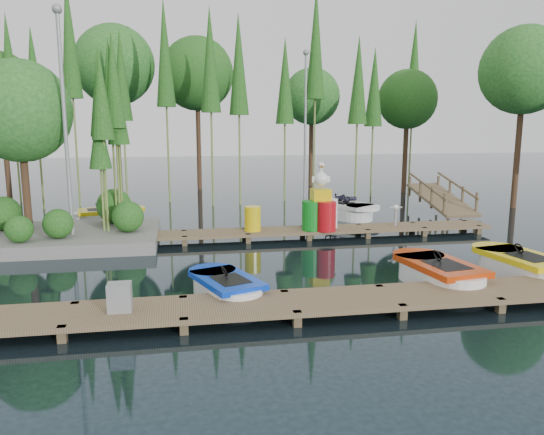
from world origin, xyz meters
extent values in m
plane|color=#1C2C35|center=(0.00, 0.00, 0.00)|extent=(90.00, 90.00, 0.00)
cube|color=brown|center=(0.00, -4.50, 0.25)|extent=(18.00, 1.50, 0.10)
cube|color=brown|center=(-4.30, -5.13, 0.05)|extent=(0.16, 0.16, 0.50)
cube|color=brown|center=(-4.30, -3.87, 0.05)|extent=(0.16, 0.16, 0.50)
cube|color=brown|center=(-2.15, -5.13, 0.05)|extent=(0.16, 0.16, 0.50)
cube|color=brown|center=(-2.15, -3.87, 0.05)|extent=(0.16, 0.16, 0.50)
cube|color=brown|center=(0.00, -5.13, 0.05)|extent=(0.16, 0.16, 0.50)
cube|color=brown|center=(0.00, -3.87, 0.05)|extent=(0.16, 0.16, 0.50)
cube|color=brown|center=(2.15, -5.13, 0.05)|extent=(0.16, 0.16, 0.50)
cube|color=brown|center=(2.15, -3.87, 0.05)|extent=(0.16, 0.16, 0.50)
cube|color=brown|center=(4.30, -5.13, 0.05)|extent=(0.16, 0.16, 0.50)
cube|color=brown|center=(4.30, -3.87, 0.05)|extent=(0.16, 0.16, 0.50)
cube|color=brown|center=(1.00, 2.50, 0.25)|extent=(15.00, 1.20, 0.10)
cube|color=brown|center=(-6.10, 2.02, 0.05)|extent=(0.16, 0.16, 0.50)
cube|color=brown|center=(-6.10, 2.98, 0.05)|extent=(0.16, 0.16, 0.50)
cube|color=brown|center=(-4.07, 2.02, 0.05)|extent=(0.16, 0.16, 0.50)
cube|color=brown|center=(-4.07, 2.98, 0.05)|extent=(0.16, 0.16, 0.50)
cube|color=brown|center=(-2.04, 2.02, 0.05)|extent=(0.16, 0.16, 0.50)
cube|color=brown|center=(-2.04, 2.98, 0.05)|extent=(0.16, 0.16, 0.50)
cube|color=brown|center=(-0.01, 2.02, 0.05)|extent=(0.16, 0.16, 0.50)
cube|color=brown|center=(-0.01, 2.98, 0.05)|extent=(0.16, 0.16, 0.50)
cube|color=brown|center=(2.01, 2.02, 0.05)|extent=(0.16, 0.16, 0.50)
cube|color=brown|center=(2.01, 2.98, 0.05)|extent=(0.16, 0.16, 0.50)
cube|color=brown|center=(4.04, 2.02, 0.05)|extent=(0.16, 0.16, 0.50)
cube|color=brown|center=(4.04, 2.98, 0.05)|extent=(0.16, 0.16, 0.50)
cube|color=brown|center=(6.07, 2.02, 0.05)|extent=(0.16, 0.16, 0.50)
cube|color=brown|center=(6.07, 2.98, 0.05)|extent=(0.16, 0.16, 0.50)
cube|color=brown|center=(8.10, 2.02, 0.05)|extent=(0.16, 0.16, 0.50)
cube|color=brown|center=(8.10, 2.98, 0.05)|extent=(0.16, 0.16, 0.50)
cube|color=slate|center=(-6.00, 3.00, 0.18)|extent=(6.20, 4.20, 0.42)
sphere|color=#29621E|center=(-7.80, 3.60, 0.94)|extent=(1.10, 1.10, 1.10)
sphere|color=#29621E|center=(-5.80, 2.00, 0.84)|extent=(0.90, 0.90, 0.90)
sphere|color=#29621E|center=(-4.40, 4.20, 0.99)|extent=(1.20, 1.20, 1.20)
sphere|color=#29621E|center=(-6.80, 1.60, 0.79)|extent=(0.80, 0.80, 0.80)
sphere|color=#29621E|center=(-3.80, 2.60, 0.89)|extent=(1.00, 1.00, 1.00)
cylinder|color=#422B1C|center=(-7.00, 3.40, 2.00)|extent=(0.24, 0.24, 3.60)
sphere|color=#31742A|center=(-7.00, 3.40, 4.20)|extent=(3.20, 3.20, 3.20)
cylinder|color=olive|center=(-4.25, 3.56, 2.97)|extent=(0.07, 0.07, 5.93)
cone|color=#29621E|center=(-4.25, 3.56, 5.04)|extent=(0.70, 0.70, 2.97)
cylinder|color=olive|center=(-4.57, 3.40, 2.83)|extent=(0.07, 0.07, 5.66)
cone|color=#29621E|center=(-4.57, 3.40, 4.81)|extent=(0.70, 0.70, 2.83)
cylinder|color=olive|center=(-4.07, 3.59, 2.61)|extent=(0.07, 0.07, 5.22)
cone|color=#29621E|center=(-4.07, 3.59, 4.44)|extent=(0.70, 0.70, 2.61)
cylinder|color=olive|center=(-4.44, 2.78, 2.76)|extent=(0.07, 0.07, 5.53)
cone|color=#29621E|center=(-4.44, 2.78, 4.70)|extent=(0.70, 0.70, 2.76)
cylinder|color=olive|center=(-4.59, 2.90, 2.01)|extent=(0.07, 0.07, 4.01)
cone|color=#29621E|center=(-4.59, 2.90, 3.41)|extent=(0.70, 0.70, 2.01)
cylinder|color=olive|center=(-4.13, 3.45, 3.05)|extent=(0.07, 0.07, 6.11)
cone|color=#29621E|center=(-4.13, 3.45, 5.19)|extent=(0.70, 0.70, 3.05)
cylinder|color=#422B1C|center=(12.74, 6.90, 3.03)|extent=(0.26, 0.26, 6.06)
sphere|color=#31742A|center=(12.74, 6.90, 6.06)|extent=(3.81, 3.81, 3.81)
cylinder|color=#422B1C|center=(9.99, 12.65, 2.51)|extent=(0.26, 0.26, 5.02)
sphere|color=#29621E|center=(9.99, 12.65, 5.02)|extent=(3.16, 3.16, 3.16)
cylinder|color=#422B1C|center=(5.74, 16.70, 2.65)|extent=(0.26, 0.26, 5.31)
sphere|color=#31742A|center=(5.74, 16.70, 5.31)|extent=(3.34, 3.34, 3.34)
cylinder|color=#422B1C|center=(-1.00, 16.03, 3.23)|extent=(0.26, 0.26, 6.46)
sphere|color=#29621E|center=(-1.00, 16.03, 6.46)|extent=(4.06, 4.06, 4.06)
cylinder|color=#422B1C|center=(-5.41, 16.00, 3.43)|extent=(0.26, 0.26, 6.85)
sphere|color=#31742A|center=(-5.41, 16.00, 6.85)|extent=(4.31, 4.31, 4.31)
cylinder|color=#422B1C|center=(-10.59, 13.75, 2.74)|extent=(0.26, 0.26, 5.48)
sphere|color=#29621E|center=(-10.59, 13.75, 5.48)|extent=(3.45, 3.45, 3.45)
cylinder|color=olive|center=(-9.73, 12.48, 4.18)|extent=(0.09, 0.09, 8.36)
cone|color=#29621E|center=(-9.73, 12.48, 6.52)|extent=(0.90, 0.90, 4.60)
cylinder|color=olive|center=(-8.16, 10.23, 3.74)|extent=(0.09, 0.09, 7.48)
cone|color=#29621E|center=(-8.16, 10.23, 5.83)|extent=(0.90, 0.90, 4.11)
cylinder|color=olive|center=(-6.71, 10.82, 4.83)|extent=(0.09, 0.09, 9.66)
cone|color=#29621E|center=(-6.71, 10.82, 7.54)|extent=(0.90, 0.90, 5.31)
cylinder|color=olive|center=(-4.68, 11.83, 3.85)|extent=(0.09, 0.09, 7.69)
cone|color=#29621E|center=(-4.68, 11.83, 6.00)|extent=(0.90, 0.90, 4.23)
cylinder|color=olive|center=(-2.63, 11.48, 4.49)|extent=(0.09, 0.09, 8.99)
cone|color=#29621E|center=(-2.63, 11.48, 7.01)|extent=(0.90, 0.90, 4.94)
cylinder|color=olive|center=(-0.63, 9.87, 4.22)|extent=(0.09, 0.09, 8.44)
cone|color=#29621E|center=(-0.63, 9.87, 6.58)|extent=(0.90, 0.90, 4.64)
cylinder|color=olive|center=(0.65, 10.00, 4.11)|extent=(0.09, 0.09, 8.22)
cone|color=#29621E|center=(0.65, 10.00, 6.41)|extent=(0.90, 0.90, 4.52)
cylinder|color=olive|center=(2.96, 10.87, 3.70)|extent=(0.09, 0.09, 7.41)
cone|color=#29621E|center=(2.96, 10.87, 5.78)|extent=(0.90, 0.90, 4.07)
cylinder|color=olive|center=(4.49, 11.10, 4.89)|extent=(0.09, 0.09, 9.77)
cone|color=#29621E|center=(4.49, 11.10, 7.62)|extent=(0.90, 0.90, 5.38)
cylinder|color=olive|center=(6.24, 9.83, 3.70)|extent=(0.09, 0.09, 7.40)
cone|color=#29621E|center=(6.24, 9.83, 5.77)|extent=(0.90, 0.90, 4.07)
cylinder|color=olive|center=(7.63, 11.42, 3.57)|extent=(0.09, 0.09, 7.14)
cone|color=#29621E|center=(7.63, 11.42, 5.57)|extent=(0.90, 0.90, 3.93)
cylinder|color=olive|center=(10.17, 12.43, 4.31)|extent=(0.09, 0.09, 8.61)
cone|color=#29621E|center=(10.17, 12.43, 6.72)|extent=(0.90, 0.90, 4.74)
cylinder|color=gray|center=(-5.50, 2.50, 3.50)|extent=(0.12, 0.12, 7.00)
sphere|color=gray|center=(-5.50, 2.50, 7.10)|extent=(0.30, 0.30, 0.30)
cylinder|color=gray|center=(4.00, 11.00, 3.50)|extent=(0.12, 0.12, 7.00)
sphere|color=gray|center=(4.00, 11.00, 7.10)|extent=(0.30, 0.30, 0.30)
cube|color=brown|center=(9.00, 6.50, 0.55)|extent=(1.50, 3.94, 0.95)
cube|color=brown|center=(8.30, 4.90, 0.59)|extent=(0.08, 0.08, 0.90)
cube|color=brown|center=(8.30, 6.00, 0.70)|extent=(0.08, 0.08, 0.90)
cube|color=brown|center=(8.30, 7.10, 0.81)|extent=(0.08, 0.08, 0.90)
cube|color=brown|center=(8.30, 8.20, 0.92)|extent=(0.08, 0.08, 0.90)
cube|color=brown|center=(8.30, 6.50, 1.15)|extent=(0.06, 3.54, 0.83)
cube|color=brown|center=(9.70, 4.90, 0.59)|extent=(0.08, 0.08, 0.90)
cube|color=brown|center=(9.70, 6.00, 0.70)|extent=(0.08, 0.08, 0.90)
cube|color=brown|center=(9.70, 7.10, 0.81)|extent=(0.08, 0.08, 0.90)
cube|color=brown|center=(9.70, 8.20, 0.92)|extent=(0.08, 0.08, 0.90)
cube|color=brown|center=(9.70, 6.50, 1.15)|extent=(0.06, 3.54, 0.83)
cube|color=white|center=(-1.19, -3.35, 0.18)|extent=(1.38, 1.38, 0.49)
cylinder|color=white|center=(-1.37, -2.84, 0.18)|extent=(1.37, 1.37, 0.49)
cylinder|color=white|center=(-1.00, -3.86, 0.18)|extent=(1.37, 1.37, 0.49)
cube|color=#0731C1|center=(-1.19, -3.35, 0.45)|extent=(1.67, 2.13, 0.12)
cylinder|color=#0731C1|center=(-1.46, -2.61, 0.45)|extent=(1.40, 1.40, 0.12)
cube|color=black|center=(-1.12, -3.52, 0.49)|extent=(0.93, 1.06, 0.05)
torus|color=black|center=(-1.23, -3.22, 0.62)|extent=(0.21, 0.28, 0.24)
cube|color=white|center=(3.90, -3.29, 0.21)|extent=(1.43, 1.44, 0.57)
cylinder|color=white|center=(3.81, -2.67, 0.21)|extent=(1.43, 1.43, 0.57)
cylinder|color=white|center=(4.00, -3.92, 0.21)|extent=(1.43, 1.43, 0.57)
cube|color=#B93209|center=(3.90, -3.29, 0.52)|extent=(1.59, 2.34, 0.15)
cylinder|color=#B93209|center=(3.76, -2.39, 0.52)|extent=(1.45, 1.45, 0.15)
cube|color=black|center=(3.93, -3.50, 0.57)|extent=(0.92, 1.14, 0.06)
torus|color=black|center=(3.88, -3.14, 0.73)|extent=(0.20, 0.31, 0.28)
cube|color=white|center=(6.30, -2.96, 0.21)|extent=(1.43, 1.44, 0.57)
cylinder|color=white|center=(6.19, -2.34, 0.21)|extent=(1.43, 1.43, 0.57)
cylinder|color=white|center=(6.41, -3.57, 0.21)|extent=(1.43, 1.43, 0.57)
cube|color=yellow|center=(6.30, -2.96, 0.52)|extent=(1.62, 2.34, 0.14)
cylinder|color=yellow|center=(6.15, -2.06, 0.52)|extent=(1.46, 1.46, 0.14)
cube|color=black|center=(6.34, -3.16, 0.56)|extent=(0.93, 1.14, 0.06)
torus|color=black|center=(6.28, -2.80, 0.72)|extent=(0.20, 0.31, 0.27)
cube|color=white|center=(-4.96, 6.30, 0.20)|extent=(1.41, 1.40, 0.54)
cylinder|color=white|center=(-4.37, 6.42, 0.20)|extent=(1.40, 1.40, 0.54)
cylinder|color=white|center=(-5.54, 6.18, 0.20)|extent=(1.40, 1.40, 0.54)
cube|color=yellow|center=(-4.96, 6.30, 0.49)|extent=(2.26, 1.60, 0.14)
cylinder|color=yellow|center=(-4.11, 6.48, 0.49)|extent=(1.43, 1.43, 0.14)
cube|color=black|center=(-5.15, 6.26, 0.54)|extent=(1.10, 0.92, 0.06)
torus|color=black|center=(-4.81, 6.33, 0.69)|extent=(0.30, 0.20, 0.26)
imported|color=#1E1E2D|center=(-5.20, 6.25, 0.78)|extent=(0.48, 0.40, 0.96)
cube|color=white|center=(4.38, 5.81, 0.22)|extent=(1.82, 1.82, 0.60)
cylinder|color=white|center=(4.75, 5.26, 0.22)|extent=(1.82, 1.82, 0.60)
cylinder|color=white|center=(4.01, 6.35, 0.22)|extent=(1.82, 1.82, 0.60)
cube|color=white|center=(4.38, 5.81, 0.54)|extent=(2.38, 2.63, 0.15)
cylinder|color=white|center=(4.92, 5.02, 0.54)|extent=(1.85, 1.85, 0.15)
cube|color=black|center=(4.26, 5.99, 0.59)|extent=(1.28, 1.35, 0.07)
torus|color=black|center=(4.47, 5.67, 0.76)|extent=(0.30, 0.34, 0.29)
imported|color=#1E1E2D|center=(4.23, 6.03, 0.82)|extent=(0.52, 0.54, 0.98)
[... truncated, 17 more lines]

